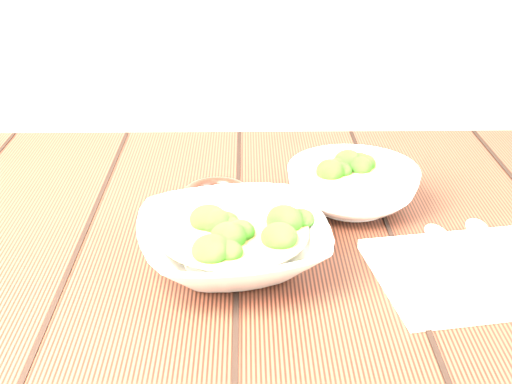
% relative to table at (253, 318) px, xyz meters
% --- Properties ---
extents(table, '(1.20, 0.80, 0.75)m').
position_rel_table_xyz_m(table, '(0.00, 0.00, 0.00)').
color(table, '#3A1A10').
rests_on(table, ground).
extents(soup_bowl_front, '(0.27, 0.27, 0.07)m').
position_rel_table_xyz_m(soup_bowl_front, '(-0.02, -0.06, 0.15)').
color(soup_bowl_front, silver).
rests_on(soup_bowl_front, table).
extents(soup_bowl_back, '(0.23, 0.23, 0.07)m').
position_rel_table_xyz_m(soup_bowl_back, '(0.14, 0.10, 0.15)').
color(soup_bowl_back, silver).
rests_on(soup_bowl_back, table).
extents(trivet, '(0.13, 0.13, 0.02)m').
position_rel_table_xyz_m(trivet, '(-0.05, 0.11, 0.13)').
color(trivet, black).
rests_on(trivet, table).
extents(napkin, '(0.25, 0.21, 0.01)m').
position_rel_table_xyz_m(napkin, '(0.25, -0.09, 0.13)').
color(napkin, beige).
rests_on(napkin, table).
extents(spoon_left, '(0.03, 0.18, 0.01)m').
position_rel_table_xyz_m(spoon_left, '(0.24, -0.05, 0.13)').
color(spoon_left, '#BAB7A4').
rests_on(spoon_left, napkin).
extents(spoon_right, '(0.04, 0.18, 0.01)m').
position_rel_table_xyz_m(spoon_right, '(0.28, -0.03, 0.13)').
color(spoon_right, '#BAB7A4').
rests_on(spoon_right, napkin).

